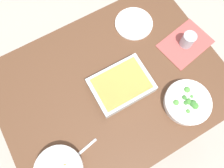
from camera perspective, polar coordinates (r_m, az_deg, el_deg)
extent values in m
plane|color=#B2A899|center=(1.84, 0.00, -7.18)|extent=(6.00, 6.00, 0.00)
cube|color=brown|center=(1.14, 0.00, -0.31)|extent=(1.20, 0.90, 0.04)
cylinder|color=brown|center=(1.76, 9.24, 15.02)|extent=(0.06, 0.06, 0.70)
cylinder|color=brown|center=(1.65, -23.66, -1.95)|extent=(0.06, 0.06, 0.70)
cylinder|color=brown|center=(1.62, 24.27, -6.58)|extent=(0.06, 0.06, 0.70)
cube|color=#B24C47|center=(1.28, 19.37, 10.16)|extent=(0.31, 0.25, 0.00)
sphere|color=#B2844C|center=(1.04, -12.55, -20.39)|extent=(0.02, 0.02, 0.02)
sphere|color=silver|center=(1.05, -14.35, -21.19)|extent=(0.02, 0.02, 0.02)
sphere|color=silver|center=(1.04, -12.47, -19.92)|extent=(0.02, 0.02, 0.02)
cylinder|color=white|center=(1.13, 19.68, -4.75)|extent=(0.23, 0.23, 0.05)
torus|color=white|center=(1.11, 20.03, -4.50)|extent=(0.24, 0.24, 0.01)
cylinder|color=#8CB272|center=(1.13, 19.72, -4.72)|extent=(0.19, 0.19, 0.02)
sphere|color=#569E42|center=(1.10, 19.82, -7.01)|extent=(0.02, 0.02, 0.02)
sphere|color=#3D7A33|center=(1.11, 19.24, -4.89)|extent=(0.03, 0.03, 0.03)
sphere|color=#478C38|center=(1.12, 21.54, -5.53)|extent=(0.04, 0.04, 0.04)
sphere|color=#478C38|center=(1.12, 20.09, -4.10)|extent=(0.02, 0.02, 0.02)
sphere|color=#478C38|center=(1.11, 19.96, -4.53)|extent=(0.03, 0.03, 0.03)
sphere|color=#569E42|center=(1.13, 19.63, -1.50)|extent=(0.03, 0.03, 0.03)
sphere|color=#569E42|center=(1.09, 16.92, -4.86)|extent=(0.03, 0.03, 0.03)
sphere|color=#3D7A33|center=(1.12, 21.06, -4.97)|extent=(0.04, 0.04, 0.04)
sphere|color=#3D7A33|center=(1.11, 18.94, -3.52)|extent=(0.03, 0.03, 0.03)
sphere|color=#478C38|center=(1.13, 20.68, -3.24)|extent=(0.02, 0.02, 0.02)
cube|color=silver|center=(1.09, 2.50, -0.31)|extent=(0.30, 0.22, 0.06)
cube|color=gold|center=(1.08, 2.53, -0.12)|extent=(0.27, 0.20, 0.04)
cylinder|color=#B2BCC6|center=(1.25, 19.97, 11.02)|extent=(0.07, 0.07, 0.08)
cylinder|color=black|center=(1.26, 19.78, 10.74)|extent=(0.06, 0.06, 0.05)
cylinder|color=white|center=(1.29, 5.94, 15.98)|extent=(0.22, 0.22, 0.01)
cube|color=silver|center=(1.07, -7.35, -17.03)|extent=(0.14, 0.04, 0.01)
ellipsoid|color=silver|center=(1.08, -11.13, -19.79)|extent=(0.04, 0.03, 0.01)
cube|color=silver|center=(1.12, 0.00, 0.05)|extent=(0.10, 0.12, 0.01)
cube|color=silver|center=(1.09, -0.61, -4.15)|extent=(0.05, 0.05, 0.01)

